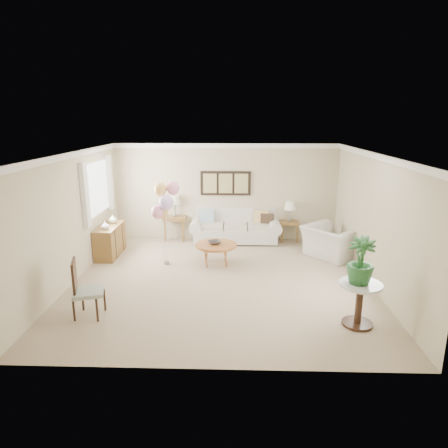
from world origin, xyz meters
The scene contains 18 objects.
ground_plane centered at (0.00, 0.00, 0.00)m, with size 6.00×6.00×0.00m, color tan.
room_shell centered at (-0.11, 0.09, 1.63)m, with size 6.04×6.04×2.60m.
wall_art_triptych centered at (0.00, 2.96, 1.55)m, with size 1.35×0.06×0.65m.
sofa centered at (0.28, 2.78, 0.35)m, with size 2.43×0.91×0.90m.
end_table_left centered at (-1.37, 2.86, 0.56)m, with size 0.61×0.55×0.67m.
end_table_right centered at (1.73, 2.84, 0.46)m, with size 0.51×0.46×0.55m.
lamp_left centered at (-1.37, 2.86, 1.10)m, with size 0.33×0.33×0.57m.
lamp_right centered at (1.73, 2.84, 0.96)m, with size 0.30×0.30×0.54m.
coffee_table centered at (-0.16, 0.98, 0.44)m, with size 0.94×0.94×0.48m.
decor_bowl centered at (-0.19, 0.99, 0.51)m, with size 0.29×0.29×0.07m, color #322C29.
armchair centered at (2.56, 1.54, 0.38)m, with size 1.16×1.02×0.76m, color beige.
side_table centered at (2.27, -1.74, 0.55)m, with size 0.67×0.67×0.73m.
potted_plant centered at (2.23, -1.74, 1.10)m, with size 0.42×0.42×0.75m, color #1C5325.
accent_chair centered at (-2.24, -1.57, 0.51)m, with size 0.60×0.60×0.98m.
credenza centered at (-2.76, 1.50, 0.37)m, with size 0.46×1.20×0.74m.
vase_white centered at (-2.74, 1.18, 0.84)m, with size 0.19×0.19×0.19m, color silver.
vase_sage centered at (-2.74, 1.76, 0.84)m, with size 0.20×0.20×0.21m, color beige.
balloon_cluster centered at (-1.30, 0.95, 1.46)m, with size 0.61×0.49×1.90m.
Camera 1 is at (0.30, -7.63, 3.24)m, focal length 32.00 mm.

